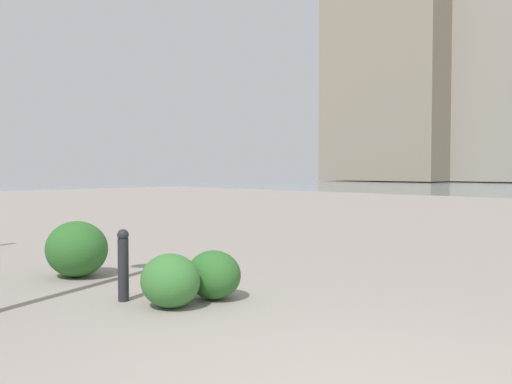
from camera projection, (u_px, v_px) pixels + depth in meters
building_highrise at (402, 88)px, 74.96m from camera, size 16.40×15.33×26.67m
bollard_near at (123, 264)px, 6.20m from camera, size 0.13×0.13×0.80m
shrub_low at (170, 281)px, 5.92m from camera, size 0.67×0.61×0.57m
shrub_round at (77, 249)px, 7.60m from camera, size 0.90×0.81×0.76m
shrub_wide at (214, 275)px, 6.30m from camera, size 0.65×0.58×0.55m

